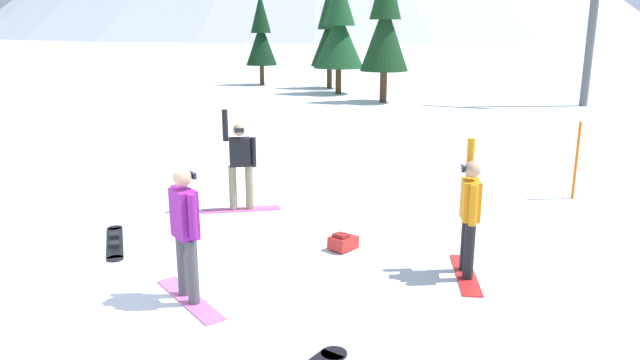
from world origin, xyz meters
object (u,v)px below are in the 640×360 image
(pine_tree_twin, at_px, (339,29))
(backpack_red, at_px, (343,242))
(snowboarder_foreground, at_px, (185,232))
(pine_tree_short, at_px, (330,32))
(snowboarder_midground, at_px, (470,214))
(snowboarder_background, at_px, (240,164))
(pine_tree_broad, at_px, (385,23))
(pine_tree_young, at_px, (261,35))
(trail_marker_pole, at_px, (576,161))
(loose_snowboard_near_left, at_px, (115,242))

(pine_tree_twin, bearing_deg, backpack_red, -68.79)
(snowboarder_foreground, bearing_deg, pine_tree_short, 107.88)
(snowboarder_midground, xyz_separation_m, pine_tree_short, (-11.58, 23.51, 2.19))
(snowboarder_background, distance_m, pine_tree_broad, 17.53)
(pine_tree_short, distance_m, pine_tree_young, 4.49)
(trail_marker_pole, relative_size, pine_tree_broad, 0.25)
(snowboarder_background, relative_size, pine_tree_short, 0.35)
(trail_marker_pole, bearing_deg, snowboarder_background, -150.64)
(snowboarder_midground, bearing_deg, backpack_red, 172.27)
(snowboarder_foreground, distance_m, pine_tree_twin, 24.49)
(loose_snowboard_near_left, bearing_deg, snowboarder_background, 66.53)
(pine_tree_short, distance_m, pine_tree_twin, 2.79)
(pine_tree_broad, xyz_separation_m, pine_tree_young, (-9.14, 5.10, -0.69))
(backpack_red, height_order, pine_tree_twin, pine_tree_twin)
(snowboarder_foreground, bearing_deg, pine_tree_young, 116.18)
(trail_marker_pole, height_order, pine_tree_broad, pine_tree_broad)
(trail_marker_pole, relative_size, pine_tree_young, 0.31)
(pine_tree_broad, relative_size, pine_tree_young, 1.24)
(pine_tree_short, bearing_deg, pine_tree_young, 176.83)
(loose_snowboard_near_left, distance_m, pine_tree_short, 25.35)
(snowboarder_background, relative_size, trail_marker_pole, 1.22)
(pine_tree_short, bearing_deg, loose_snowboard_near_left, -76.42)
(pine_tree_broad, bearing_deg, snowboarder_foreground, -80.11)
(loose_snowboard_near_left, xyz_separation_m, pine_tree_twin, (-4.45, 22.09, 3.31))
(trail_marker_pole, height_order, pine_tree_young, pine_tree_young)
(snowboarder_midground, distance_m, pine_tree_young, 28.74)
(snowboarder_midground, xyz_separation_m, loose_snowboard_near_left, (-5.68, -0.94, -0.92))
(snowboarder_foreground, relative_size, loose_snowboard_near_left, 1.20)
(loose_snowboard_near_left, relative_size, pine_tree_young, 0.28)
(snowboarder_midground, bearing_deg, pine_tree_twin, 115.59)
(loose_snowboard_near_left, xyz_separation_m, pine_tree_young, (-10.38, 24.70, 2.90))
(pine_tree_twin, relative_size, pine_tree_young, 1.14)
(snowboarder_foreground, xyz_separation_m, pine_tree_young, (-12.78, 26.01, 1.96))
(loose_snowboard_near_left, bearing_deg, trail_marker_pole, 39.38)
(snowboarder_background, height_order, pine_tree_broad, pine_tree_broad)
(trail_marker_pole, bearing_deg, backpack_red, -126.81)
(pine_tree_young, bearing_deg, backpack_red, -59.14)
(trail_marker_pole, bearing_deg, loose_snowboard_near_left, -140.62)
(snowboarder_foreground, distance_m, pine_tree_broad, 21.39)
(loose_snowboard_near_left, distance_m, pine_tree_broad, 19.96)
(trail_marker_pole, xyz_separation_m, pine_tree_broad, (-8.34, 13.78, 2.78))
(pine_tree_broad, bearing_deg, loose_snowboard_near_left, -86.37)
(pine_tree_young, bearing_deg, pine_tree_broad, -29.16)
(loose_snowboard_near_left, height_order, pine_tree_young, pine_tree_young)
(snowboarder_midground, distance_m, loose_snowboard_near_left, 5.83)
(loose_snowboard_near_left, xyz_separation_m, pine_tree_short, (-5.91, 24.45, 3.11))
(snowboarder_foreground, bearing_deg, pine_tree_broad, 99.89)
(snowboarder_background, xyz_separation_m, pine_tree_short, (-6.96, 22.03, 2.19))
(pine_tree_young, bearing_deg, snowboarder_foreground, -63.82)
(snowboarder_foreground, relative_size, pine_tree_short, 0.31)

